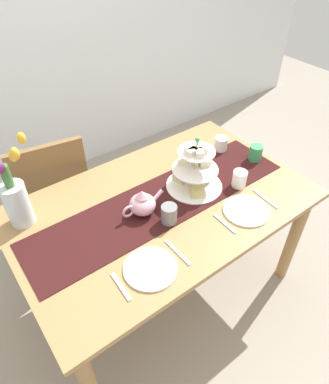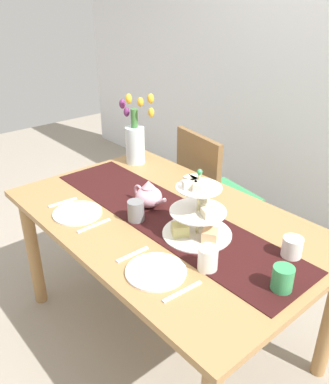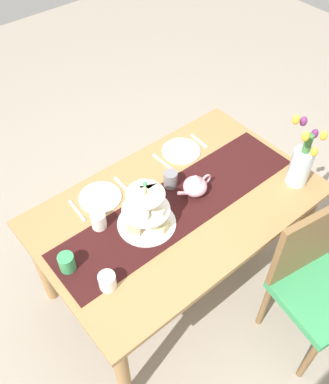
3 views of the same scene
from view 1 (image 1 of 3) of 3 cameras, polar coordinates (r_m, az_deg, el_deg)
The scene contains 18 objects.
ground_plane at distance 2.31m, azimuth -0.24°, elevation -15.14°, with size 8.00×8.00×0.00m, color gray.
room_wall_rear at distance 2.78m, azimuth -22.28°, elevation 25.63°, with size 6.00×0.08×2.60m, color silver.
dining_table at distance 1.82m, azimuth -0.29°, elevation -4.15°, with size 1.51×0.94×0.73m.
chair_left at distance 2.28m, azimuth -18.00°, elevation 0.16°, with size 0.48×0.48×0.91m.
table_runner at distance 1.75m, azimuth -0.43°, elevation -1.57°, with size 1.43×0.35×0.00m, color black.
tiered_cake_stand at distance 1.79m, azimuth 5.08°, elevation 3.30°, with size 0.30×0.30×0.30m.
teapot at distance 1.66m, azimuth -3.71°, elevation -1.96°, with size 0.24×0.13×0.14m.
tulip_vase at distance 1.69m, azimuth -23.53°, elevation -0.90°, with size 0.21×0.18×0.44m.
cream_jug at distance 2.12m, azimuth 9.34°, elevation 7.89°, with size 0.08×0.08×0.09m, color white.
dinner_plate_left at distance 1.47m, azimuth -2.37°, elevation -12.58°, with size 0.23×0.23×0.01m, color white.
fork_left at distance 1.43m, azimuth -7.29°, elevation -15.35°, with size 0.02×0.15×0.01m, color silver.
knife_left at distance 1.53m, azimuth 2.17°, elevation -9.99°, with size 0.01×0.17×0.01m, color silver.
dinner_plate_right at distance 1.75m, azimuth 13.41°, elevation -3.01°, with size 0.23×0.23×0.01m, color white.
fork_right at distance 1.66m, azimuth 10.01°, elevation -5.19°, with size 0.02×0.15×0.01m, color silver.
knife_right at distance 1.84m, azimuth 16.45°, elevation -1.11°, with size 0.01×0.17×0.01m, color silver.
mug_grey at distance 1.62m, azimuth 0.77°, elevation -3.68°, with size 0.08×0.08×0.10m, color slate.
mug_white_text at distance 1.86m, azimuth 12.35°, elevation 2.12°, with size 0.08×0.08×0.10m, color white.
mug_orange at distance 2.08m, azimuth 14.90°, elevation 6.27°, with size 0.08×0.08×0.10m, color #389356.
Camera 1 is at (-0.76, -1.03, 1.93)m, focal length 32.07 mm.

